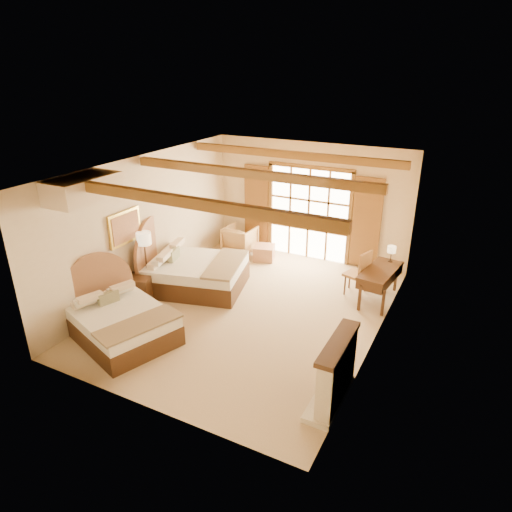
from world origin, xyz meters
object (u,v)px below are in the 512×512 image
Objects in this scene: bed_far at (189,269)px; nightstand at (140,289)px; armchair at (240,239)px; bed_near at (116,319)px; desk at (379,284)px.

nightstand is (-0.55, -1.19, -0.14)m from bed_far.
nightstand is at bearing 81.81° from armchair.
bed_near is 5.02m from armchair.
bed_far is 3.18× the size of armchair.
bed_near is 2.54m from bed_far.
desk reaches higher than nightstand.
desk is at bearing 61.98° from bed_near.
nightstand is 0.42× the size of desk.
bed_near is at bearing -104.11° from bed_far.
bed_near is 4.01× the size of nightstand.
armchair reaches higher than nightstand.
armchair is at bearing 109.14° from bed_near.
bed_far reaches higher than armchair.
desk reaches higher than armchair.
bed_far is 1.32m from nightstand.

